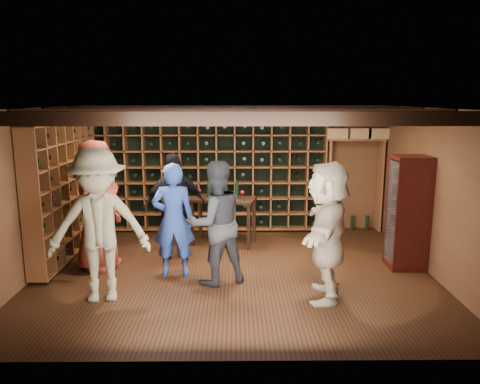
{
  "coord_description": "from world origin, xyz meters",
  "views": [
    {
      "loc": [
        0.03,
        -6.85,
        2.64
      ],
      "look_at": [
        0.09,
        0.2,
        1.22
      ],
      "focal_mm": 35.0,
      "sensor_mm": 36.0,
      "label": 1
    }
  ],
  "objects_px": {
    "guest_khaki": "(99,226)",
    "tasting_table": "(223,203)",
    "man_grey_suit": "(215,223)",
    "guest_red_floral": "(97,205)",
    "guest_woman_black": "(175,207)",
    "guest_beige": "(327,231)",
    "man_blue_shirt": "(173,220)",
    "display_cabinet": "(408,215)"
  },
  "relations": [
    {
      "from": "man_blue_shirt",
      "to": "guest_beige",
      "type": "distance_m",
      "value": 2.29
    },
    {
      "from": "tasting_table",
      "to": "guest_beige",
      "type": "bearing_deg",
      "value": -45.52
    },
    {
      "from": "tasting_table",
      "to": "guest_red_floral",
      "type": "bearing_deg",
      "value": -133.5
    },
    {
      "from": "guest_red_floral",
      "to": "tasting_table",
      "type": "xyz_separation_m",
      "value": [
        1.93,
        1.24,
        -0.25
      ]
    },
    {
      "from": "man_blue_shirt",
      "to": "guest_khaki",
      "type": "bearing_deg",
      "value": 42.64
    },
    {
      "from": "man_grey_suit",
      "to": "guest_beige",
      "type": "relative_size",
      "value": 0.97
    },
    {
      "from": "display_cabinet",
      "to": "guest_beige",
      "type": "relative_size",
      "value": 0.94
    },
    {
      "from": "guest_beige",
      "to": "display_cabinet",
      "type": "bearing_deg",
      "value": 139.97
    },
    {
      "from": "guest_beige",
      "to": "tasting_table",
      "type": "bearing_deg",
      "value": -136.97
    },
    {
      "from": "guest_red_floral",
      "to": "tasting_table",
      "type": "height_order",
      "value": "guest_red_floral"
    },
    {
      "from": "guest_red_floral",
      "to": "guest_woman_black",
      "type": "bearing_deg",
      "value": -57.78
    },
    {
      "from": "guest_red_floral",
      "to": "guest_woman_black",
      "type": "height_order",
      "value": "guest_red_floral"
    },
    {
      "from": "man_grey_suit",
      "to": "guest_woman_black",
      "type": "bearing_deg",
      "value": -80.83
    },
    {
      "from": "display_cabinet",
      "to": "tasting_table",
      "type": "height_order",
      "value": "display_cabinet"
    },
    {
      "from": "guest_woman_black",
      "to": "guest_beige",
      "type": "xyz_separation_m",
      "value": [
        2.2,
        -1.63,
        0.04
      ]
    },
    {
      "from": "display_cabinet",
      "to": "tasting_table",
      "type": "xyz_separation_m",
      "value": [
        -2.91,
        1.26,
        -0.1
      ]
    },
    {
      "from": "guest_beige",
      "to": "tasting_table",
      "type": "xyz_separation_m",
      "value": [
        -1.43,
        2.4,
        -0.17
      ]
    },
    {
      "from": "guest_khaki",
      "to": "guest_beige",
      "type": "bearing_deg",
      "value": -9.48
    },
    {
      "from": "display_cabinet",
      "to": "man_blue_shirt",
      "type": "relative_size",
      "value": 1.02
    },
    {
      "from": "guest_beige",
      "to": "tasting_table",
      "type": "height_order",
      "value": "guest_beige"
    },
    {
      "from": "man_blue_shirt",
      "to": "guest_red_floral",
      "type": "distance_m",
      "value": 1.28
    },
    {
      "from": "guest_woman_black",
      "to": "tasting_table",
      "type": "height_order",
      "value": "guest_woman_black"
    },
    {
      "from": "man_grey_suit",
      "to": "tasting_table",
      "type": "distance_m",
      "value": 1.87
    },
    {
      "from": "man_grey_suit",
      "to": "guest_khaki",
      "type": "xyz_separation_m",
      "value": [
        -1.5,
        -0.56,
        0.12
      ]
    },
    {
      "from": "display_cabinet",
      "to": "guest_beige",
      "type": "distance_m",
      "value": 1.88
    },
    {
      "from": "guest_khaki",
      "to": "guest_beige",
      "type": "relative_size",
      "value": 1.09
    },
    {
      "from": "man_grey_suit",
      "to": "guest_red_floral",
      "type": "relative_size",
      "value": 0.88
    },
    {
      "from": "guest_red_floral",
      "to": "guest_beige",
      "type": "relative_size",
      "value": 1.09
    },
    {
      "from": "display_cabinet",
      "to": "man_blue_shirt",
      "type": "xyz_separation_m",
      "value": [
        -3.61,
        -0.31,
        0.0
      ]
    },
    {
      "from": "guest_woman_black",
      "to": "guest_beige",
      "type": "relative_size",
      "value": 0.95
    },
    {
      "from": "guest_beige",
      "to": "tasting_table",
      "type": "distance_m",
      "value": 2.8
    },
    {
      "from": "guest_khaki",
      "to": "tasting_table",
      "type": "xyz_separation_m",
      "value": [
        1.56,
        2.42,
        -0.25
      ]
    },
    {
      "from": "man_blue_shirt",
      "to": "guest_beige",
      "type": "relative_size",
      "value": 0.93
    },
    {
      "from": "man_blue_shirt",
      "to": "guest_khaki",
      "type": "relative_size",
      "value": 0.85
    },
    {
      "from": "guest_red_floral",
      "to": "guest_woman_black",
      "type": "relative_size",
      "value": 1.15
    },
    {
      "from": "display_cabinet",
      "to": "guest_khaki",
      "type": "height_order",
      "value": "guest_khaki"
    },
    {
      "from": "man_blue_shirt",
      "to": "guest_red_floral",
      "type": "height_order",
      "value": "guest_red_floral"
    },
    {
      "from": "man_grey_suit",
      "to": "guest_red_floral",
      "type": "xyz_separation_m",
      "value": [
        -1.86,
        0.62,
        0.12
      ]
    },
    {
      "from": "guest_khaki",
      "to": "tasting_table",
      "type": "distance_m",
      "value": 2.89
    },
    {
      "from": "man_blue_shirt",
      "to": "guest_red_floral",
      "type": "relative_size",
      "value": 0.85
    },
    {
      "from": "man_grey_suit",
      "to": "tasting_table",
      "type": "height_order",
      "value": "man_grey_suit"
    },
    {
      "from": "display_cabinet",
      "to": "man_grey_suit",
      "type": "height_order",
      "value": "man_grey_suit"
    }
  ]
}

